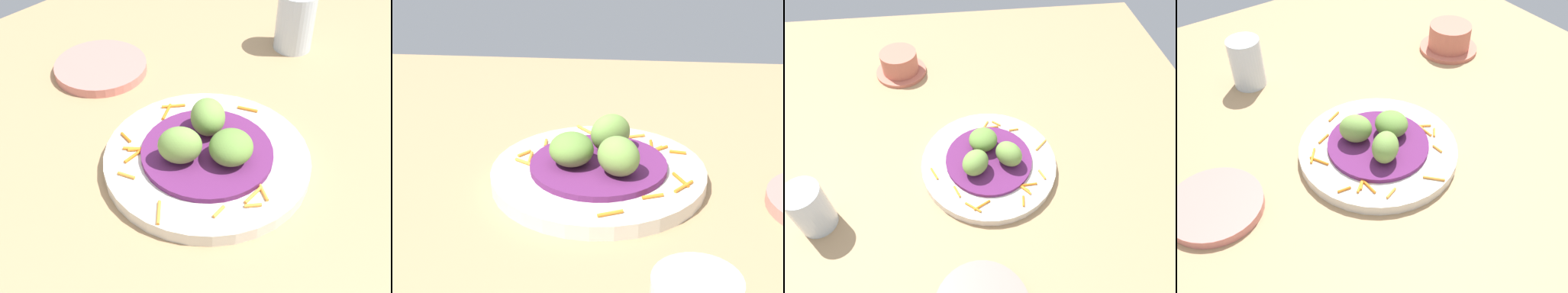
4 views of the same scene
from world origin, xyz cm
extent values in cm
cube|color=tan|center=(0.00, 0.00, 1.00)|extent=(110.00, 110.00, 2.00)
cylinder|color=silver|center=(4.99, -3.11, 2.87)|extent=(25.37, 25.37, 1.75)
cylinder|color=#60235B|center=(4.99, -3.11, 4.12)|extent=(16.17, 16.17, 0.75)
cylinder|color=orange|center=(9.81, -12.62, 3.95)|extent=(0.73, 2.08, 0.40)
cylinder|color=orange|center=(-1.43, -9.42, 3.95)|extent=(1.25, 2.38, 0.40)
cylinder|color=orange|center=(2.60, -12.60, 3.95)|extent=(3.10, 1.87, 0.40)
cylinder|color=orange|center=(5.18, 5.54, 3.95)|extent=(2.14, 3.16, 0.40)
cylinder|color=orange|center=(11.21, -9.35, 3.95)|extent=(3.40, 0.53, 0.40)
cylinder|color=orange|center=(7.75, 6.29, 3.95)|extent=(1.74, 1.56, 0.40)
cylinder|color=orange|center=(14.26, -7.45, 3.95)|extent=(1.14, 2.19, 0.40)
cylinder|color=orange|center=(10.45, -9.97, 3.95)|extent=(1.76, 1.68, 0.40)
cylinder|color=orange|center=(-5.31, -5.07, 3.95)|extent=(1.49, 2.69, 0.40)
cylinder|color=orange|center=(10.17, -9.89, 3.95)|extent=(2.75, 3.16, 0.40)
cylinder|color=orange|center=(6.44, 5.32, 3.95)|extent=(3.19, 0.56, 0.40)
cylinder|color=orange|center=(1.06, -12.85, 3.95)|extent=(2.73, 2.32, 0.40)
cylinder|color=orange|center=(15.64, -0.55, 3.95)|extent=(2.68, 2.55, 0.40)
cylinder|color=orange|center=(11.04, 4.13, 3.95)|extent=(1.92, 0.56, 0.40)
ellipsoid|color=#759E47|center=(8.45, -4.28, 6.83)|extent=(6.48, 6.57, 4.65)
ellipsoid|color=olive|center=(4.27, 0.47, 6.43)|extent=(6.45, 6.29, 3.86)
ellipsoid|color=#759E47|center=(2.24, -5.52, 6.76)|extent=(6.69, 6.73, 4.51)
cylinder|color=#C66B56|center=(-12.56, 27.81, 2.40)|extent=(11.96, 11.96, 0.80)
cylinder|color=#C66B56|center=(-12.56, 27.81, 5.28)|extent=(8.60, 8.60, 4.95)
cylinder|color=silver|center=(-25.14, -11.73, 6.74)|extent=(6.08, 6.08, 9.48)
camera|label=1|loc=(40.57, 28.42, 47.86)|focal=48.63mm
camera|label=2|loc=(-56.27, -7.40, 35.42)|focal=53.77mm
camera|label=3|loc=(-1.15, -42.95, 56.06)|focal=32.07mm
camera|label=4|loc=(49.14, -35.27, 54.63)|focal=42.91mm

